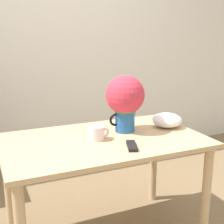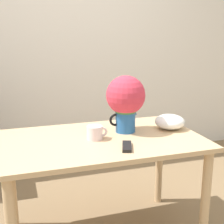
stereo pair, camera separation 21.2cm
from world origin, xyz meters
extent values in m
cube|color=silver|center=(0.00, 1.73, 1.30)|extent=(8.00, 0.05, 2.60)
cube|color=tan|center=(-0.09, 0.19, 0.73)|extent=(1.31, 0.79, 0.03)
cylinder|color=tan|center=(0.51, -0.14, 0.36)|extent=(0.06, 0.06, 0.72)
cylinder|color=tan|center=(-0.68, 0.53, 0.36)|extent=(0.06, 0.06, 0.72)
cylinder|color=tan|center=(0.51, 0.53, 0.36)|extent=(0.06, 0.06, 0.72)
cylinder|color=#235B9E|center=(0.11, 0.28, 0.83)|extent=(0.14, 0.14, 0.17)
cone|color=#235B9E|center=(0.17, 0.28, 0.89)|extent=(0.05, 0.05, 0.04)
torus|color=black|center=(0.04, 0.28, 0.84)|extent=(0.09, 0.02, 0.09)
sphere|color=#3D7033|center=(0.11, 0.28, 0.96)|extent=(0.20, 0.20, 0.20)
sphere|color=#CC3347|center=(0.11, 0.28, 1.01)|extent=(0.27, 0.27, 0.27)
cylinder|color=silver|center=(-0.14, 0.19, 0.79)|extent=(0.10, 0.10, 0.09)
torus|color=silver|center=(-0.08, 0.19, 0.79)|extent=(0.06, 0.01, 0.06)
ellipsoid|color=white|center=(0.44, 0.25, 0.80)|extent=(0.22, 0.22, 0.10)
cube|color=black|center=(0.01, -0.03, 0.76)|extent=(0.11, 0.17, 0.02)
camera|label=1|loc=(-0.81, -1.60, 1.42)|focal=50.00mm
camera|label=2|loc=(-0.62, -1.68, 1.42)|focal=50.00mm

